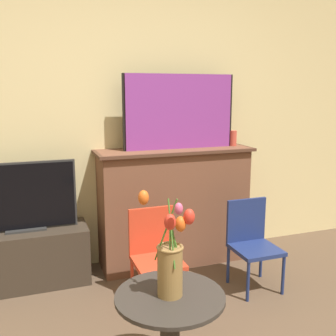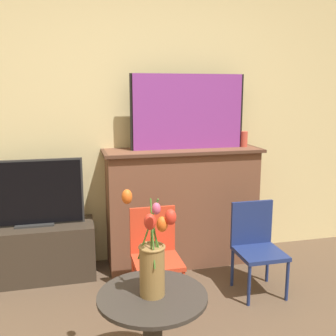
% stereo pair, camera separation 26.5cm
% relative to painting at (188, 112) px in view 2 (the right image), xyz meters
% --- Properties ---
extents(wall_back, '(8.00, 0.06, 2.70)m').
position_rel_painting_xyz_m(wall_back, '(-0.52, 0.21, 0.03)').
color(wall_back, beige).
rests_on(wall_back, ground).
extents(fireplace_mantel, '(1.34, 0.41, 1.01)m').
position_rel_painting_xyz_m(fireplace_mantel, '(-0.05, -0.01, -0.80)').
color(fireplace_mantel, brown).
rests_on(fireplace_mantel, ground).
extents(painting, '(0.97, 0.03, 0.62)m').
position_rel_painting_xyz_m(painting, '(0.00, 0.00, 0.00)').
color(painting, black).
rests_on(painting, fireplace_mantel).
extents(mantel_candle, '(0.06, 0.06, 0.13)m').
position_rel_painting_xyz_m(mantel_candle, '(0.51, -0.01, -0.24)').
color(mantel_candle, '#CC4C3D').
rests_on(mantel_candle, fireplace_mantel).
extents(tv_stand, '(0.91, 0.37, 0.44)m').
position_rel_painting_xyz_m(tv_stand, '(-1.27, -0.03, -1.10)').
color(tv_stand, '#382D23').
rests_on(tv_stand, ground).
extents(tv_monitor, '(0.77, 0.12, 0.53)m').
position_rel_painting_xyz_m(tv_monitor, '(-1.27, -0.02, -0.62)').
color(tv_monitor, '#2D2D2D').
rests_on(tv_monitor, tv_stand).
extents(chair_red, '(0.33, 0.33, 0.67)m').
position_rel_painting_xyz_m(chair_red, '(-0.41, -0.58, -0.95)').
color(chair_red, red).
rests_on(chair_red, ground).
extents(chair_blue, '(0.33, 0.33, 0.67)m').
position_rel_painting_xyz_m(chair_blue, '(0.36, -0.61, -0.95)').
color(chair_blue, navy).
rests_on(chair_blue, ground).
extents(side_table, '(0.54, 0.54, 0.51)m').
position_rel_painting_xyz_m(side_table, '(-0.60, -1.42, -0.98)').
color(side_table, '#332D28').
rests_on(side_table, ground).
extents(vase_tulips, '(0.24, 0.25, 0.51)m').
position_rel_painting_xyz_m(vase_tulips, '(-0.60, -1.43, -0.62)').
color(vase_tulips, olive).
rests_on(vase_tulips, side_table).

